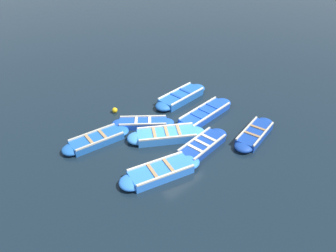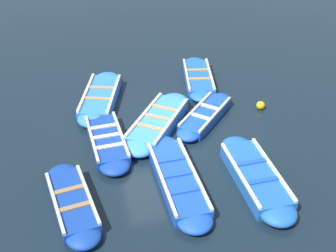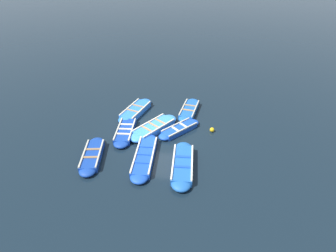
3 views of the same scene
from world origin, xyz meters
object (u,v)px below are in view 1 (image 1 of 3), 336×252
at_px(boat_centre, 167,135).
at_px(boat_near_quay, 255,134).
at_px(buoy_orange_near, 115,110).
at_px(boat_outer_left, 97,140).
at_px(boat_end_of_row, 143,123).
at_px(boat_stern_in, 181,97).
at_px(boat_inner_gap, 202,146).
at_px(boat_far_corner, 205,114).
at_px(boat_drifting, 161,172).

bearing_deg(boat_centre, boat_near_quay, -132.07).
bearing_deg(buoy_orange_near, boat_centre, -174.07).
height_order(boat_outer_left, boat_end_of_row, boat_outer_left).
xyz_separation_m(boat_near_quay, buoy_orange_near, (6.34, 3.44, -0.03)).
distance_m(boat_outer_left, boat_stern_in, 5.65).
distance_m(boat_inner_gap, buoy_orange_near, 5.32).
distance_m(boat_far_corner, boat_stern_in, 2.10).
relative_size(boat_near_quay, buoy_orange_near, 11.60).
xyz_separation_m(boat_near_quay, boat_drifting, (1.13, 4.96, 0.01)).
relative_size(boat_near_quay, boat_end_of_row, 1.19).
height_order(boat_inner_gap, boat_centre, boat_centre).
bearing_deg(boat_far_corner, boat_end_of_row, 61.36).
height_order(boat_inner_gap, boat_end_of_row, boat_inner_gap).
distance_m(boat_far_corner, boat_inner_gap, 2.72).
bearing_deg(boat_stern_in, boat_end_of_row, 99.04).
relative_size(boat_end_of_row, boat_stern_in, 0.74).
relative_size(boat_near_quay, boat_centre, 0.93).
relative_size(boat_inner_gap, buoy_orange_near, 11.78).
xyz_separation_m(boat_outer_left, boat_stern_in, (0.10, -5.65, 0.03)).
distance_m(boat_far_corner, boat_near_quay, 2.81).
xyz_separation_m(boat_outer_left, buoy_orange_near, (1.58, -2.18, -0.02)).
distance_m(boat_centre, buoy_orange_near, 3.58).
height_order(boat_stern_in, buoy_orange_near, boat_stern_in).
height_order(boat_near_quay, boat_centre, boat_centre).
relative_size(boat_centre, buoy_orange_near, 12.54).
bearing_deg(boat_drifting, buoy_orange_near, -16.29).
height_order(boat_outer_left, boat_far_corner, boat_far_corner).
height_order(boat_outer_left, boat_stern_in, boat_stern_in).
bearing_deg(boat_inner_gap, boat_near_quay, -114.17).
distance_m(boat_outer_left, boat_centre, 3.23).
bearing_deg(boat_far_corner, buoy_orange_near, 41.24).
bearing_deg(boat_near_quay, buoy_orange_near, 28.50).
xyz_separation_m(boat_outer_left, boat_drifting, (-3.63, -0.65, 0.01)).
bearing_deg(boat_centre, boat_stern_in, -56.09).
relative_size(boat_near_quay, boat_stern_in, 0.88).
height_order(boat_inner_gap, boat_stern_in, boat_stern_in).
bearing_deg(buoy_orange_near, boat_inner_gap, -169.47).
distance_m(boat_drifting, buoy_orange_near, 5.42).
xyz_separation_m(boat_inner_gap, boat_drifting, (0.02, 2.49, 0.01)).
bearing_deg(boat_stern_in, boat_outer_left, 90.99).
distance_m(boat_stern_in, boat_drifting, 6.23).
bearing_deg(boat_outer_left, boat_stern_in, -89.01).
bearing_deg(boat_outer_left, boat_near_quay, -130.27).
distance_m(boat_end_of_row, buoy_orange_near, 2.01).
bearing_deg(boat_drifting, boat_end_of_row, -28.99).
relative_size(boat_outer_left, boat_near_quay, 1.01).
xyz_separation_m(boat_near_quay, boat_inner_gap, (1.11, 2.47, -0.00)).
relative_size(boat_far_corner, boat_drifting, 1.10).
height_order(boat_drifting, boat_centre, boat_centre).
distance_m(boat_far_corner, boat_drifting, 4.92).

